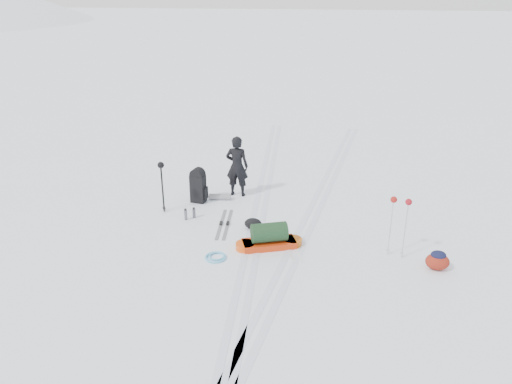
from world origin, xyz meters
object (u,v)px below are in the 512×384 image
pulk_sled (269,238)px  expedition_rucksack (201,186)px  skier (237,166)px  ski_poles_black (161,171)px

pulk_sled → expedition_rucksack: 2.95m
pulk_sled → skier: bearing=94.3°
skier → expedition_rucksack: skier is taller
expedition_rucksack → ski_poles_black: (-0.75, -0.75, 0.64)m
skier → expedition_rucksack: size_ratio=1.62×
skier → pulk_sled: size_ratio=1.08×
expedition_rucksack → ski_poles_black: 1.24m
ski_poles_black → pulk_sled: bearing=-24.9°
skier → ski_poles_black: skier is taller
skier → pulk_sled: 3.01m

